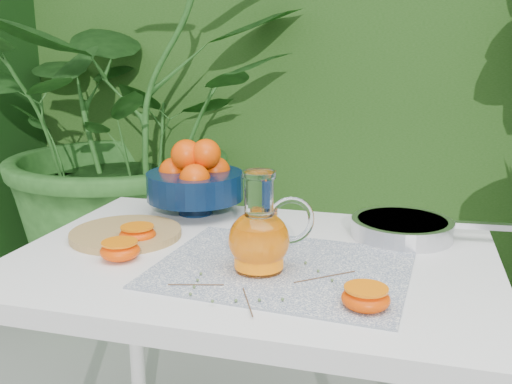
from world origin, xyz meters
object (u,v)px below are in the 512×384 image
(juice_pitcher, at_px, (260,237))
(saute_pan, at_px, (403,227))
(fruit_bowl, at_px, (195,179))
(cutting_board, at_px, (126,234))
(white_table, at_px, (254,289))

(juice_pitcher, relative_size, saute_pan, 0.47)
(fruit_bowl, distance_m, saute_pan, 0.54)
(fruit_bowl, distance_m, juice_pitcher, 0.44)
(cutting_board, relative_size, fruit_bowl, 0.78)
(fruit_bowl, xyz_separation_m, saute_pan, (0.53, -0.06, -0.07))
(juice_pitcher, bearing_deg, cutting_board, 161.40)
(juice_pitcher, distance_m, saute_pan, 0.39)
(cutting_board, distance_m, fruit_bowl, 0.26)
(saute_pan, bearing_deg, fruit_bowl, 173.88)
(cutting_board, height_order, saute_pan, saute_pan)
(white_table, xyz_separation_m, saute_pan, (0.30, 0.20, 0.11))
(juice_pitcher, bearing_deg, white_table, 113.19)
(cutting_board, bearing_deg, fruit_bowl, 69.97)
(cutting_board, height_order, juice_pitcher, juice_pitcher)
(cutting_board, relative_size, juice_pitcher, 1.29)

